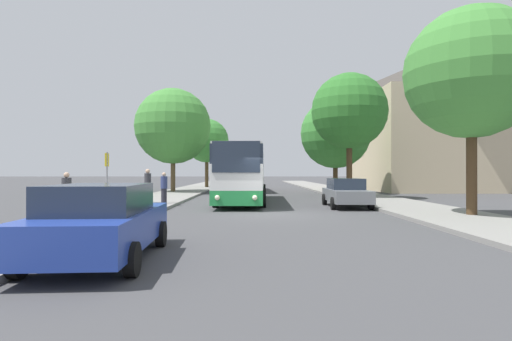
{
  "coord_description": "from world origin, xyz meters",
  "views": [
    {
      "loc": [
        -0.91,
        -17.19,
        1.83
      ],
      "look_at": [
        -0.61,
        10.55,
        1.94
      ],
      "focal_mm": 28.0,
      "sensor_mm": 36.0,
      "label": 1
    }
  ],
  "objects_px": {
    "tree_right_mid": "(335,134)",
    "tree_right_far": "(349,111)",
    "parked_car_left_curb": "(102,221)",
    "tree_left_near": "(207,141)",
    "tree_right_near": "(471,73)",
    "pedestrian_waiting_far": "(148,186)",
    "pedestrian_waiting_near": "(164,188)",
    "parked_car_right_near": "(346,192)",
    "pedestrian_walking_back": "(66,194)",
    "bus_middle": "(245,173)",
    "tree_left_far": "(173,126)",
    "bus_front": "(243,173)",
    "bus_stop_sign": "(107,174)"
  },
  "relations": [
    {
      "from": "bus_middle",
      "to": "tree_left_near",
      "type": "distance_m",
      "value": 8.63
    },
    {
      "from": "parked_car_right_near",
      "to": "tree_left_far",
      "type": "distance_m",
      "value": 19.03
    },
    {
      "from": "tree_right_near",
      "to": "pedestrian_waiting_far",
      "type": "bearing_deg",
      "value": 156.58
    },
    {
      "from": "bus_front",
      "to": "tree_right_near",
      "type": "relative_size",
      "value": 1.45
    },
    {
      "from": "bus_middle",
      "to": "tree_left_far",
      "type": "bearing_deg",
      "value": -150.34
    },
    {
      "from": "tree_right_near",
      "to": "parked_car_right_near",
      "type": "bearing_deg",
      "value": 126.67
    },
    {
      "from": "bus_stop_sign",
      "to": "pedestrian_waiting_near",
      "type": "bearing_deg",
      "value": 64.13
    },
    {
      "from": "bus_front",
      "to": "tree_left_far",
      "type": "relative_size",
      "value": 1.33
    },
    {
      "from": "tree_left_far",
      "to": "pedestrian_waiting_far",
      "type": "bearing_deg",
      "value": -84.9
    },
    {
      "from": "tree_right_near",
      "to": "tree_right_mid",
      "type": "xyz_separation_m",
      "value": [
        -1.69,
        17.71,
        -0.69
      ]
    },
    {
      "from": "tree_right_near",
      "to": "bus_front",
      "type": "bearing_deg",
      "value": 137.65
    },
    {
      "from": "parked_car_left_curb",
      "to": "pedestrian_waiting_far",
      "type": "relative_size",
      "value": 2.56
    },
    {
      "from": "bus_middle",
      "to": "parked_car_left_curb",
      "type": "bearing_deg",
      "value": -96.99
    },
    {
      "from": "tree_left_far",
      "to": "bus_stop_sign",
      "type": "bearing_deg",
      "value": -88.8
    },
    {
      "from": "parked_car_left_curb",
      "to": "bus_front",
      "type": "bearing_deg",
      "value": 77.71
    },
    {
      "from": "parked_car_left_curb",
      "to": "tree_right_mid",
      "type": "distance_m",
      "value": 27.42
    },
    {
      "from": "bus_front",
      "to": "pedestrian_waiting_far",
      "type": "height_order",
      "value": "bus_front"
    },
    {
      "from": "bus_stop_sign",
      "to": "pedestrian_walking_back",
      "type": "xyz_separation_m",
      "value": [
        -0.73,
        -2.32,
        -0.76
      ]
    },
    {
      "from": "tree_right_far",
      "to": "tree_right_near",
      "type": "bearing_deg",
      "value": -80.55
    },
    {
      "from": "pedestrian_walking_back",
      "to": "tree_left_near",
      "type": "xyz_separation_m",
      "value": [
        2.16,
        29.49,
        4.39
      ]
    },
    {
      "from": "parked_car_left_curb",
      "to": "tree_left_near",
      "type": "height_order",
      "value": "tree_left_near"
    },
    {
      "from": "pedestrian_walking_back",
      "to": "tree_right_mid",
      "type": "distance_m",
      "value": 23.15
    },
    {
      "from": "bus_front",
      "to": "bus_middle",
      "type": "height_order",
      "value": "bus_front"
    },
    {
      "from": "parked_car_right_near",
      "to": "pedestrian_waiting_far",
      "type": "bearing_deg",
      "value": -4.26
    },
    {
      "from": "parked_car_right_near",
      "to": "pedestrian_waiting_near",
      "type": "bearing_deg",
      "value": -2.92
    },
    {
      "from": "parked_car_left_curb",
      "to": "tree_right_mid",
      "type": "height_order",
      "value": "tree_right_mid"
    },
    {
      "from": "pedestrian_walking_back",
      "to": "tree_right_near",
      "type": "distance_m",
      "value": 16.68
    },
    {
      "from": "tree_right_far",
      "to": "pedestrian_waiting_far",
      "type": "bearing_deg",
      "value": -156.01
    },
    {
      "from": "bus_middle",
      "to": "tree_left_far",
      "type": "relative_size",
      "value": 1.31
    },
    {
      "from": "pedestrian_waiting_near",
      "to": "tree_left_near",
      "type": "distance_m",
      "value": 23.94
    },
    {
      "from": "pedestrian_waiting_far",
      "to": "tree_right_far",
      "type": "height_order",
      "value": "tree_right_far"
    },
    {
      "from": "pedestrian_waiting_near",
      "to": "bus_stop_sign",
      "type": "bearing_deg",
      "value": -46.94
    },
    {
      "from": "bus_front",
      "to": "parked_car_left_curb",
      "type": "xyz_separation_m",
      "value": [
        -2.59,
        -15.84,
        -0.94
      ]
    },
    {
      "from": "parked_car_right_near",
      "to": "tree_right_mid",
      "type": "height_order",
      "value": "tree_right_mid"
    },
    {
      "from": "bus_middle",
      "to": "tree_left_near",
      "type": "xyz_separation_m",
      "value": [
        -4.48,
        6.4,
        3.67
      ]
    },
    {
      "from": "pedestrian_waiting_near",
      "to": "pedestrian_walking_back",
      "type": "height_order",
      "value": "pedestrian_walking_back"
    },
    {
      "from": "bus_front",
      "to": "pedestrian_waiting_near",
      "type": "xyz_separation_m",
      "value": [
        -4.23,
        -2.52,
        -0.77
      ]
    },
    {
      "from": "pedestrian_waiting_near",
      "to": "pedestrian_walking_back",
      "type": "xyz_separation_m",
      "value": [
        -2.5,
        -5.96,
        0.0
      ]
    },
    {
      "from": "pedestrian_walking_back",
      "to": "tree_right_mid",
      "type": "bearing_deg",
      "value": 39.76
    },
    {
      "from": "tree_left_far",
      "to": "bus_middle",
      "type": "bearing_deg",
      "value": 31.95
    },
    {
      "from": "tree_right_mid",
      "to": "tree_right_far",
      "type": "distance_m",
      "value": 5.98
    },
    {
      "from": "bus_stop_sign",
      "to": "tree_right_mid",
      "type": "height_order",
      "value": "tree_right_mid"
    },
    {
      "from": "tree_left_near",
      "to": "tree_right_near",
      "type": "distance_m",
      "value": 32.54
    },
    {
      "from": "bus_front",
      "to": "parked_car_left_curb",
      "type": "bearing_deg",
      "value": -97.43
    },
    {
      "from": "bus_middle",
      "to": "pedestrian_waiting_near",
      "type": "xyz_separation_m",
      "value": [
        -4.14,
        -17.12,
        -0.72
      ]
    },
    {
      "from": "pedestrian_waiting_far",
      "to": "tree_right_far",
      "type": "distance_m",
      "value": 14.54
    },
    {
      "from": "tree_left_near",
      "to": "tree_right_mid",
      "type": "height_order",
      "value": "tree_right_mid"
    },
    {
      "from": "parked_car_right_near",
      "to": "tree_right_far",
      "type": "distance_m",
      "value": 8.73
    },
    {
      "from": "parked_car_right_near",
      "to": "tree_left_far",
      "type": "bearing_deg",
      "value": -48.0
    },
    {
      "from": "pedestrian_walking_back",
      "to": "tree_right_far",
      "type": "height_order",
      "value": "tree_right_far"
    }
  ]
}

